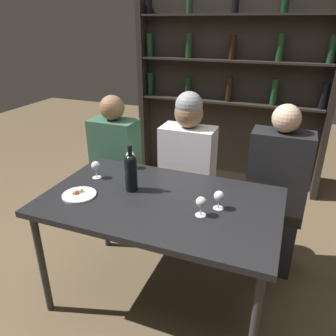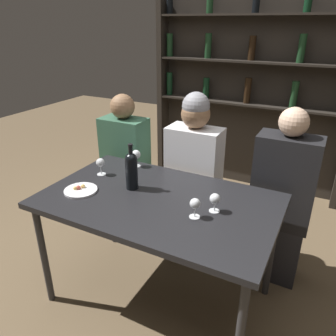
{
  "view_description": "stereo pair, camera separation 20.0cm",
  "coord_description": "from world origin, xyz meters",
  "px_view_note": "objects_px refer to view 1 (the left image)",
  "views": [
    {
      "loc": [
        0.66,
        -1.57,
        1.74
      ],
      "look_at": [
        0.0,
        0.13,
        0.92
      ],
      "focal_mm": 35.0,
      "sensor_mm": 36.0,
      "label": 1
    },
    {
      "loc": [
        0.84,
        -1.49,
        1.74
      ],
      "look_at": [
        0.0,
        0.13,
        0.92
      ],
      "focal_mm": 35.0,
      "sensor_mm": 36.0,
      "label": 2
    }
  ],
  "objects_px": {
    "seated_person_left": "(117,173)",
    "seated_person_center": "(187,179)",
    "wine_glass_3": "(201,203)",
    "wine_glass_0": "(219,197)",
    "wine_glass_2": "(130,157)",
    "seated_person_right": "(274,198)",
    "wine_bottle": "(131,171)",
    "wine_glass_1": "(96,166)",
    "food_plate_0": "(79,195)"
  },
  "relations": [
    {
      "from": "wine_bottle",
      "to": "seated_person_right",
      "type": "xyz_separation_m",
      "value": [
        0.84,
        0.55,
        -0.31
      ]
    },
    {
      "from": "food_plate_0",
      "to": "seated_person_left",
      "type": "bearing_deg",
      "value": 102.8
    },
    {
      "from": "wine_bottle",
      "to": "seated_person_right",
      "type": "bearing_deg",
      "value": 32.95
    },
    {
      "from": "seated_person_left",
      "to": "seated_person_right",
      "type": "bearing_deg",
      "value": 0.0
    },
    {
      "from": "wine_bottle",
      "to": "food_plate_0",
      "type": "relative_size",
      "value": 1.45
    },
    {
      "from": "wine_glass_3",
      "to": "seated_person_center",
      "type": "distance_m",
      "value": 0.77
    },
    {
      "from": "seated_person_left",
      "to": "seated_person_center",
      "type": "bearing_deg",
      "value": 0.0
    },
    {
      "from": "wine_glass_3",
      "to": "seated_person_left",
      "type": "height_order",
      "value": "seated_person_left"
    },
    {
      "from": "wine_bottle",
      "to": "wine_glass_1",
      "type": "bearing_deg",
      "value": 166.69
    },
    {
      "from": "seated_person_left",
      "to": "wine_glass_3",
      "type": "bearing_deg",
      "value": -36.37
    },
    {
      "from": "wine_glass_1",
      "to": "wine_bottle",
      "type": "bearing_deg",
      "value": -13.31
    },
    {
      "from": "wine_bottle",
      "to": "seated_person_left",
      "type": "distance_m",
      "value": 0.77
    },
    {
      "from": "wine_bottle",
      "to": "wine_glass_0",
      "type": "xyz_separation_m",
      "value": [
        0.56,
        -0.02,
        -0.06
      ]
    },
    {
      "from": "wine_glass_1",
      "to": "food_plate_0",
      "type": "bearing_deg",
      "value": -81.76
    },
    {
      "from": "wine_glass_1",
      "to": "wine_glass_2",
      "type": "height_order",
      "value": "wine_glass_2"
    },
    {
      "from": "wine_glass_0",
      "to": "wine_glass_2",
      "type": "bearing_deg",
      "value": 155.66
    },
    {
      "from": "wine_glass_1",
      "to": "seated_person_left",
      "type": "distance_m",
      "value": 0.56
    },
    {
      "from": "wine_bottle",
      "to": "wine_glass_2",
      "type": "bearing_deg",
      "value": 118.15
    },
    {
      "from": "wine_bottle",
      "to": "wine_glass_1",
      "type": "distance_m",
      "value": 0.31
    },
    {
      "from": "wine_bottle",
      "to": "seated_person_right",
      "type": "distance_m",
      "value": 1.05
    },
    {
      "from": "seated_person_right",
      "to": "wine_bottle",
      "type": "bearing_deg",
      "value": -147.05
    },
    {
      "from": "wine_bottle",
      "to": "wine_glass_0",
      "type": "distance_m",
      "value": 0.56
    },
    {
      "from": "wine_bottle",
      "to": "seated_person_center",
      "type": "relative_size",
      "value": 0.23
    },
    {
      "from": "wine_bottle",
      "to": "wine_glass_1",
      "type": "relative_size",
      "value": 2.48
    },
    {
      "from": "wine_glass_1",
      "to": "wine_glass_2",
      "type": "relative_size",
      "value": 0.95
    },
    {
      "from": "wine_glass_1",
      "to": "food_plate_0",
      "type": "height_order",
      "value": "wine_glass_1"
    },
    {
      "from": "seated_person_center",
      "to": "wine_bottle",
      "type": "bearing_deg",
      "value": -109.21
    },
    {
      "from": "wine_glass_0",
      "to": "wine_glass_2",
      "type": "xyz_separation_m",
      "value": [
        -0.72,
        0.33,
        0.01
      ]
    },
    {
      "from": "seated_person_center",
      "to": "seated_person_right",
      "type": "height_order",
      "value": "seated_person_center"
    },
    {
      "from": "wine_glass_0",
      "to": "seated_person_right",
      "type": "height_order",
      "value": "seated_person_right"
    },
    {
      "from": "seated_person_center",
      "to": "wine_glass_1",
      "type": "bearing_deg",
      "value": -136.05
    },
    {
      "from": "wine_glass_2",
      "to": "wine_glass_3",
      "type": "bearing_deg",
      "value": -33.72
    },
    {
      "from": "wine_bottle",
      "to": "seated_person_left",
      "type": "xyz_separation_m",
      "value": [
        -0.43,
        0.55,
        -0.32
      ]
    },
    {
      "from": "wine_glass_2",
      "to": "seated_person_left",
      "type": "relative_size",
      "value": 0.1
    },
    {
      "from": "wine_glass_1",
      "to": "wine_glass_0",
      "type": "bearing_deg",
      "value": -6.24
    },
    {
      "from": "wine_glass_0",
      "to": "seated_person_left",
      "type": "relative_size",
      "value": 0.09
    },
    {
      "from": "seated_person_center",
      "to": "seated_person_right",
      "type": "distance_m",
      "value": 0.65
    },
    {
      "from": "wine_glass_3",
      "to": "seated_person_center",
      "type": "relative_size",
      "value": 0.09
    },
    {
      "from": "wine_glass_0",
      "to": "seated_person_left",
      "type": "bearing_deg",
      "value": 150.13
    },
    {
      "from": "wine_glass_0",
      "to": "wine_glass_3",
      "type": "distance_m",
      "value": 0.13
    },
    {
      "from": "wine_glass_2",
      "to": "seated_person_center",
      "type": "height_order",
      "value": "seated_person_center"
    },
    {
      "from": "seated_person_left",
      "to": "seated_person_right",
      "type": "xyz_separation_m",
      "value": [
        1.27,
        0.0,
        0.01
      ]
    },
    {
      "from": "wine_glass_3",
      "to": "seated_person_right",
      "type": "bearing_deg",
      "value": 62.17
    },
    {
      "from": "wine_bottle",
      "to": "wine_glass_1",
      "type": "xyz_separation_m",
      "value": [
        -0.3,
        0.07,
        -0.05
      ]
    },
    {
      "from": "wine_bottle",
      "to": "seated_person_left",
      "type": "bearing_deg",
      "value": 128.27
    },
    {
      "from": "wine_glass_1",
      "to": "seated_person_left",
      "type": "bearing_deg",
      "value": 105.18
    },
    {
      "from": "wine_glass_0",
      "to": "seated_person_left",
      "type": "xyz_separation_m",
      "value": [
        -0.99,
        0.57,
        -0.26
      ]
    },
    {
      "from": "wine_glass_2",
      "to": "wine_glass_3",
      "type": "height_order",
      "value": "wine_glass_2"
    },
    {
      "from": "seated_person_left",
      "to": "wine_glass_1",
      "type": "bearing_deg",
      "value": -74.82
    },
    {
      "from": "wine_glass_2",
      "to": "seated_person_center",
      "type": "distance_m",
      "value": 0.48
    }
  ]
}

